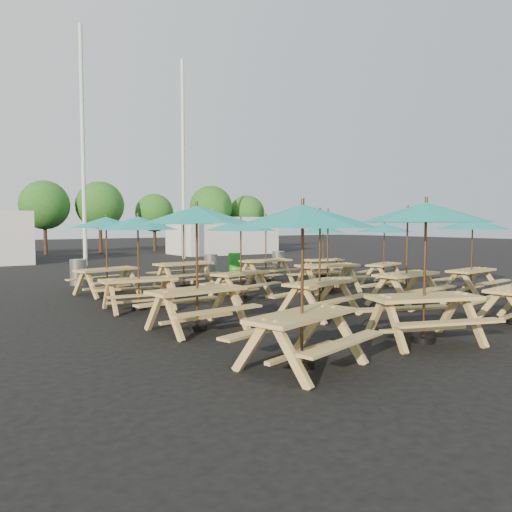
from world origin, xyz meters
TOP-DOWN VIEW (x-y plane):
  - ground at (0.00, 0.00)m, footprint 120.00×120.00m
  - picnic_unit_0 at (-4.34, -6.11)m, footprint 2.73×2.73m
  - picnic_unit_1 at (-4.41, -2.89)m, footprint 2.50×2.50m
  - picnic_unit_2 at (-4.51, 0.05)m, footprint 2.29×2.29m
  - picnic_unit_3 at (-4.32, 3.15)m, footprint 2.62×2.62m
  - picnic_unit_4 at (-1.51, -6.11)m, footprint 2.95×2.95m
  - picnic_unit_5 at (-1.37, -3.13)m, footprint 2.70×2.70m
  - picnic_unit_6 at (-1.45, 0.13)m, footprint 2.57×2.57m
  - picnic_unit_7 at (-1.64, 3.42)m, footprint 2.49×2.49m
  - picnic_unit_9 at (1.57, -3.23)m, footprint 2.55×2.55m
  - picnic_unit_10 at (1.68, -0.05)m, footprint 2.68×2.68m
  - picnic_unit_11 at (1.55, 3.14)m, footprint 2.26×2.26m
  - picnic_unit_13 at (4.65, -3.12)m, footprint 2.34×2.34m
  - picnic_unit_14 at (4.64, 0.26)m, footprint 2.50×2.50m
  - picnic_unit_15 at (4.57, 3.39)m, footprint 2.30×2.30m
  - waste_bin_0 at (-4.42, 6.03)m, footprint 0.56×0.56m
  - waste_bin_1 at (0.80, 5.93)m, footprint 0.56×0.56m
  - waste_bin_2 at (2.12, 6.21)m, footprint 0.56×0.56m
  - waste_bin_3 at (4.37, 6.14)m, footprint 0.56×0.56m
  - mast_0 at (-2.00, 14.00)m, footprint 0.20×0.20m
  - mast_1 at (4.50, 16.00)m, footprint 0.20×0.20m
  - event_tent_1 at (9.00, 19.00)m, footprint 7.00×4.00m
  - tree_3 at (-1.75, 24.72)m, footprint 3.36×3.36m
  - tree_4 at (1.90, 24.26)m, footprint 3.41×3.41m
  - tree_5 at (6.22, 24.67)m, footprint 2.94×2.94m
  - tree_6 at (10.23, 22.90)m, footprint 3.38×3.38m
  - tree_7 at (13.63, 22.92)m, footprint 2.95×2.95m

SIDE VIEW (x-z plane):
  - ground at x=0.00m, z-range 0.00..0.00m
  - waste_bin_0 at x=-4.42m, z-range 0.00..0.90m
  - waste_bin_1 at x=0.80m, z-range 0.00..0.90m
  - waste_bin_2 at x=2.12m, z-range 0.00..0.90m
  - waste_bin_3 at x=4.37m, z-range 0.00..0.90m
  - event_tent_1 at x=9.00m, z-range 0.00..2.60m
  - picnic_unit_15 at x=4.57m, z-range 0.76..2.85m
  - picnic_unit_14 at x=4.64m, z-range 0.79..2.96m
  - picnic_unit_6 at x=-1.45m, z-range 0.84..3.12m
  - picnic_unit_13 at x=4.65m, z-range 0.85..3.17m
  - picnic_unit_2 at x=-4.51m, z-range 0.86..3.20m
  - picnic_unit_3 at x=-4.32m, z-range 0.87..3.24m
  - picnic_unit_5 at x=-1.37m, z-range 0.89..3.33m
  - picnic_unit_11 at x=1.55m, z-range 0.90..3.34m
  - picnic_unit_0 at x=-4.34m, z-range 0.90..3.34m
  - picnic_unit_7 at x=-1.64m, z-range 0.91..3.40m
  - picnic_unit_1 at x=-4.41m, z-range 0.92..3.45m
  - picnic_unit_9 at x=1.57m, z-range 0.93..3.48m
  - picnic_unit_4 at x=-1.51m, z-range 0.93..3.48m
  - picnic_unit_10 at x=1.68m, z-range 0.93..3.49m
  - tree_5 at x=6.22m, z-range 0.75..5.20m
  - tree_7 at x=13.63m, z-range 0.75..5.23m
  - tree_3 at x=-1.75m, z-range 0.86..5.95m
  - tree_6 at x=10.23m, z-range 0.86..5.99m
  - tree_4 at x=1.90m, z-range 0.87..6.04m
  - mast_0 at x=-2.00m, z-range 0.00..12.00m
  - mast_1 at x=4.50m, z-range 0.00..12.00m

